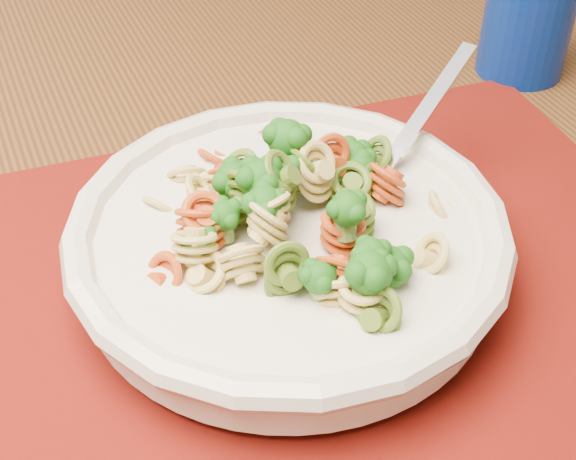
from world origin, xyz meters
name	(u,v)px	position (x,y,z in m)	size (l,w,h in m)	color
dining_table	(233,299)	(0.49, -0.18, 0.62)	(1.33, 0.87, 0.73)	#533517
placemat	(325,286)	(0.51, -0.30, 0.73)	(0.49, 0.38, 0.00)	#611404
pasta_bowl	(288,240)	(0.49, -0.28, 0.76)	(0.28, 0.28, 0.05)	beige
pasta_broccoli_heap	(288,223)	(0.49, -0.28, 0.78)	(0.24, 0.24, 0.06)	tan
fork	(376,182)	(0.56, -0.26, 0.78)	(0.19, 0.02, 0.01)	silver
tumbler	(528,21)	(0.80, -0.12, 0.78)	(0.08, 0.08, 0.10)	navy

